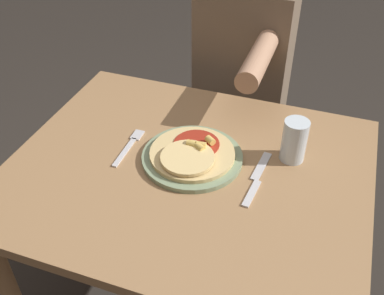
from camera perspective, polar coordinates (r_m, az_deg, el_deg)
The scene contains 7 objects.
dining_table at distance 1.29m, azimuth -0.53°, elevation -7.03°, with size 0.95×0.78×0.75m.
plate at distance 1.22m, azimuth -0.00°, elevation -1.21°, with size 0.28×0.28×0.01m.
pizza at distance 1.21m, azimuth -0.05°, elevation -0.74°, with size 0.23×0.23×0.04m.
fork at distance 1.28m, azimuth -7.94°, elevation 0.26°, with size 0.03×0.18×0.00m.
knife at distance 1.17m, azimuth 8.21°, elevation -3.99°, with size 0.03×0.22×0.00m.
drinking_glass at distance 1.22m, azimuth 12.86°, elevation 0.86°, with size 0.07×0.07×0.12m.
person_diner at distance 1.74m, azimuth 6.50°, elevation 9.26°, with size 0.34×0.52×1.20m.
Camera 1 is at (0.31, -0.85, 1.54)m, focal length 42.00 mm.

